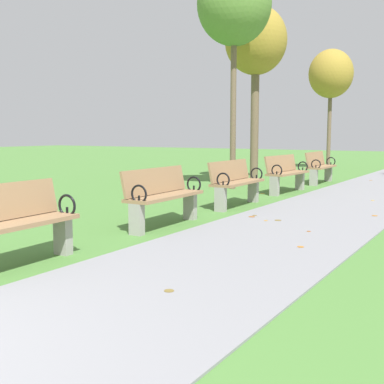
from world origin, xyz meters
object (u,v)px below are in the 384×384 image
at_px(park_bench_6, 320,166).
at_px(tree_4, 331,74).
at_px(tree_2, 234,5).
at_px(park_bench_3, 163,195).
at_px(park_bench_2, 8,224).
at_px(tree_3, 256,43).
at_px(park_bench_5, 286,173).
at_px(park_bench_4, 236,182).

xyz_separation_m(park_bench_6, tree_4, (-1.45, 5.63, 3.21)).
bearing_deg(tree_2, park_bench_3, -74.12).
bearing_deg(park_bench_2, tree_2, 100.44).
xyz_separation_m(tree_3, tree_4, (0.44, 6.00, -0.34)).
xyz_separation_m(park_bench_6, tree_3, (-1.89, -0.37, 3.56)).
height_order(park_bench_2, park_bench_6, same).
xyz_separation_m(park_bench_2, park_bench_6, (-0.00, 10.57, 0.00)).
distance_m(park_bench_2, park_bench_3, 2.83).
height_order(park_bench_2, tree_3, tree_3).
bearing_deg(tree_4, park_bench_2, -84.90).
bearing_deg(park_bench_5, park_bench_2, -90.00).
height_order(park_bench_6, tree_2, tree_2).
height_order(tree_2, tree_3, tree_2).
height_order(park_bench_3, tree_4, tree_4).
distance_m(park_bench_4, park_bench_5, 2.67).
height_order(tree_2, tree_4, tree_2).
bearing_deg(tree_3, park_bench_3, -75.65).
distance_m(park_bench_5, tree_3, 4.61).
xyz_separation_m(park_bench_3, tree_3, (-1.89, 7.38, 3.56)).
bearing_deg(park_bench_5, park_bench_3, -90.00).
bearing_deg(park_bench_2, park_bench_6, 90.00).
xyz_separation_m(park_bench_2, tree_4, (-1.45, 16.20, 3.21)).
relative_size(park_bench_2, tree_4, 0.35).
relative_size(park_bench_4, park_bench_5, 0.99).
distance_m(tree_2, tree_3, 2.28).
height_order(park_bench_3, park_bench_6, same).
distance_m(park_bench_3, tree_4, 13.83).
bearing_deg(park_bench_3, park_bench_4, 90.00).
bearing_deg(park_bench_4, tree_4, 97.55).
bearing_deg(tree_3, tree_4, 85.80).
distance_m(park_bench_4, tree_3, 6.35).
bearing_deg(park_bench_2, park_bench_3, 90.00).
relative_size(park_bench_6, tree_3, 0.32).
distance_m(park_bench_3, tree_2, 6.79).
distance_m(park_bench_3, tree_3, 8.40).
relative_size(park_bench_2, park_bench_5, 1.00).
relative_size(park_bench_5, tree_3, 0.32).
distance_m(park_bench_2, tree_3, 10.97).
height_order(park_bench_5, tree_3, tree_3).
relative_size(park_bench_3, tree_4, 0.35).
height_order(park_bench_2, park_bench_3, same).
relative_size(park_bench_5, park_bench_6, 1.01).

